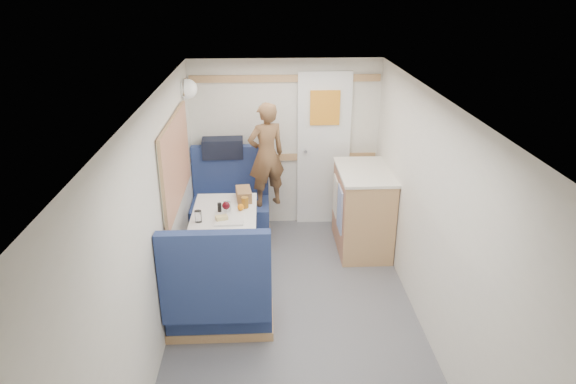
{
  "coord_description": "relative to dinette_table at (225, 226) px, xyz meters",
  "views": [
    {
      "loc": [
        -0.24,
        -3.55,
        2.82
      ],
      "look_at": [
        -0.03,
        0.9,
        0.96
      ],
      "focal_mm": 32.0,
      "sensor_mm": 36.0,
      "label": 1
    }
  ],
  "objects": [
    {
      "name": "salt_grinder",
      "position": [
        0.01,
        0.07,
        0.2
      ],
      "size": [
        0.04,
        0.04,
        0.09
      ],
      "primitive_type": "cylinder",
      "color": "silver",
      "rests_on": "dinette_table"
    },
    {
      "name": "wall_left",
      "position": [
        -0.45,
        -1.0,
        0.43
      ],
      "size": [
        0.02,
        4.5,
        2.0
      ],
      "primitive_type": "cube",
      "color": "silver",
      "rests_on": "floor"
    },
    {
      "name": "galley_counter",
      "position": [
        1.47,
        0.55,
        -0.1
      ],
      "size": [
        0.57,
        0.92,
        0.92
      ],
      "color": "#A5684A",
      "rests_on": "floor"
    },
    {
      "name": "ceiling",
      "position": [
        0.65,
        -1.0,
        1.43
      ],
      "size": [
        4.5,
        4.5,
        0.0
      ],
      "primitive_type": "plane",
      "rotation": [
        3.14,
        0.0,
        0.0
      ],
      "color": "silver",
      "rests_on": "wall_back"
    },
    {
      "name": "bench_far",
      "position": [
        -0.0,
        0.86,
        -0.27
      ],
      "size": [
        0.9,
        0.59,
        1.05
      ],
      "color": "#17234C",
      "rests_on": "floor"
    },
    {
      "name": "oak_trim_high",
      "position": [
        0.65,
        1.23,
        1.21
      ],
      "size": [
        2.15,
        0.02,
        0.08
      ],
      "primitive_type": "cube",
      "color": "#A5684A",
      "rests_on": "wall_back"
    },
    {
      "name": "cheese_block",
      "position": [
        -0.01,
        -0.21,
        0.19
      ],
      "size": [
        0.12,
        0.1,
        0.04
      ],
      "primitive_type": "cube",
      "rotation": [
        0.0,
        0.0,
        0.32
      ],
      "color": "#DDC97F",
      "rests_on": "tray"
    },
    {
      "name": "tumbler_left",
      "position": [
        -0.23,
        -0.21,
        0.21
      ],
      "size": [
        0.07,
        0.07,
        0.11
      ],
      "primitive_type": "cylinder",
      "color": "white",
      "rests_on": "dinette_table"
    },
    {
      "name": "beer_glass",
      "position": [
        0.2,
        0.09,
        0.21
      ],
      "size": [
        0.07,
        0.07,
        0.11
      ],
      "primitive_type": "cylinder",
      "color": "#895614",
      "rests_on": "dinette_table"
    },
    {
      "name": "person",
      "position": [
        0.42,
        0.78,
        0.47
      ],
      "size": [
        0.5,
        0.42,
        1.17
      ],
      "primitive_type": "imported",
      "rotation": [
        0.0,
        0.0,
        3.54
      ],
      "color": "brown",
      "rests_on": "bench_far"
    },
    {
      "name": "oak_trim_low",
      "position": [
        0.65,
        1.23,
        0.28
      ],
      "size": [
        2.15,
        0.02,
        0.08
      ],
      "primitive_type": "cube",
      "color": "#A5684A",
      "rests_on": "wall_back"
    },
    {
      "name": "tray",
      "position": [
        0.06,
        -0.15,
        0.16
      ],
      "size": [
        0.28,
        0.36,
        0.02
      ],
      "primitive_type": "cube",
      "rotation": [
        0.0,
        0.0,
        0.03
      ],
      "color": "white",
      "rests_on": "dinette_table"
    },
    {
      "name": "ledge",
      "position": [
        -0.0,
        1.12,
        0.31
      ],
      "size": [
        0.9,
        0.14,
        0.04
      ],
      "primitive_type": "cube",
      "color": "#A5684A",
      "rests_on": "bench_far"
    },
    {
      "name": "tumbler_right",
      "position": [
        0.03,
        -0.03,
        0.21
      ],
      "size": [
        0.07,
        0.07,
        0.11
      ],
      "primitive_type": "cylinder",
      "color": "silver",
      "rests_on": "dinette_table"
    },
    {
      "name": "dinette_table",
      "position": [
        0.0,
        0.0,
        0.0
      ],
      "size": [
        0.62,
        0.92,
        0.72
      ],
      "color": "white",
      "rests_on": "floor"
    },
    {
      "name": "rear_door",
      "position": [
        1.1,
        1.22,
        0.41
      ],
      "size": [
        0.62,
        0.12,
        1.86
      ],
      "color": "white",
      "rests_on": "wall_back"
    },
    {
      "name": "dome_light",
      "position": [
        -0.39,
        0.85,
        1.18
      ],
      "size": [
        0.2,
        0.2,
        0.2
      ],
      "primitive_type": "sphere",
      "color": "white",
      "rests_on": "wall_left"
    },
    {
      "name": "wine_glass",
      "position": [
        0.03,
        -0.15,
        0.28
      ],
      "size": [
        0.08,
        0.08,
        0.17
      ],
      "color": "white",
      "rests_on": "dinette_table"
    },
    {
      "name": "floor",
      "position": [
        0.65,
        -1.0,
        -0.57
      ],
      "size": [
        4.5,
        4.5,
        0.0
      ],
      "primitive_type": "plane",
      "color": "#515156",
      "rests_on": "ground"
    },
    {
      "name": "wall_right",
      "position": [
        1.75,
        -1.0,
        0.43
      ],
      "size": [
        0.02,
        4.5,
        2.0
      ],
      "primitive_type": "cube",
      "color": "silver",
      "rests_on": "floor"
    },
    {
      "name": "wall_back",
      "position": [
        0.65,
        1.25,
        0.43
      ],
      "size": [
        2.2,
        0.02,
        2.0
      ],
      "primitive_type": "cube",
      "color": "silver",
      "rests_on": "floor"
    },
    {
      "name": "pepper_grinder",
      "position": [
        -0.04,
        -0.03,
        0.21
      ],
      "size": [
        0.04,
        0.04,
        0.11
      ],
      "primitive_type": "cylinder",
      "color": "black",
      "rests_on": "dinette_table"
    },
    {
      "name": "orange_fruit",
      "position": [
        0.16,
        -0.01,
        0.2
      ],
      "size": [
        0.07,
        0.07,
        0.07
      ],
      "primitive_type": "sphere",
      "color": "#E7590A",
      "rests_on": "tray"
    },
    {
      "name": "duffel_bag",
      "position": [
        -0.08,
        1.12,
        0.45
      ],
      "size": [
        0.47,
        0.24,
        0.22
      ],
      "primitive_type": "cube",
      "rotation": [
        0.0,
        0.0,
        0.04
      ],
      "color": "black",
      "rests_on": "ledge"
    },
    {
      "name": "bread_loaf",
      "position": [
        0.18,
        0.29,
        0.21
      ],
      "size": [
        0.18,
        0.28,
        0.11
      ],
      "primitive_type": "cube",
      "rotation": [
        0.0,
        0.0,
        0.12
      ],
      "color": "olive",
      "rests_on": "dinette_table"
    },
    {
      "name": "side_window",
      "position": [
        -0.43,
        0.0,
        0.68
      ],
      "size": [
        0.04,
        1.3,
        0.72
      ],
      "primitive_type": "cube",
      "color": "gray",
      "rests_on": "wall_left"
    },
    {
      "name": "bench_near",
      "position": [
        -0.0,
        -0.86,
        -0.27
      ],
      "size": [
        0.9,
        0.59,
        1.05
      ],
      "color": "#17234C",
      "rests_on": "floor"
    }
  ]
}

